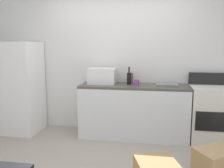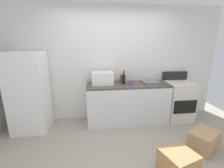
{
  "view_description": "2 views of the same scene",
  "coord_description": "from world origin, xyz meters",
  "views": [
    {
      "loc": [
        0.58,
        -2.76,
        1.54
      ],
      "look_at": [
        0.02,
        0.64,
        1.0
      ],
      "focal_mm": 38.3,
      "sensor_mm": 36.0,
      "label": 1
    },
    {
      "loc": [
        -0.45,
        -2.0,
        1.77
      ],
      "look_at": [
        -0.13,
        0.63,
        1.06
      ],
      "focal_mm": 24.69,
      "sensor_mm": 36.0,
      "label": 2
    }
  ],
  "objects": [
    {
      "name": "ground_plane",
      "position": [
        0.0,
        0.0,
        0.0
      ],
      "size": [
        6.0,
        6.0,
        0.0
      ],
      "primitive_type": "plane",
      "color": "#9E9384"
    },
    {
      "name": "wall_back",
      "position": [
        0.0,
        1.55,
        1.3
      ],
      "size": [
        5.0,
        0.1,
        2.6
      ],
      "primitive_type": "cube",
      "color": "silver",
      "rests_on": "ground_plane"
    },
    {
      "name": "kitchen_counter",
      "position": [
        0.3,
        1.2,
        0.45
      ],
      "size": [
        1.8,
        0.6,
        0.9
      ],
      "color": "silver",
      "rests_on": "ground_plane"
    },
    {
      "name": "refrigerator",
      "position": [
        -1.75,
        1.15,
        0.81
      ],
      "size": [
        0.68,
        0.66,
        1.62
      ],
      "primitive_type": "cube",
      "color": "white",
      "rests_on": "ground_plane"
    },
    {
      "name": "stove_oven",
      "position": [
        1.52,
        1.21,
        0.47
      ],
      "size": [
        0.6,
        0.61,
        1.1
      ],
      "color": "silver",
      "rests_on": "ground_plane"
    },
    {
      "name": "microwave",
      "position": [
        -0.26,
        1.26,
        1.04
      ],
      "size": [
        0.46,
        0.34,
        0.27
      ],
      "primitive_type": "cube",
      "color": "white",
      "rests_on": "kitchen_counter"
    },
    {
      "name": "sink_basin",
      "position": [
        0.84,
        1.26,
        0.92
      ],
      "size": [
        0.36,
        0.32,
        0.03
      ],
      "primitive_type": "cube",
      "color": "slate",
      "rests_on": "kitchen_counter"
    },
    {
      "name": "wine_bottle",
      "position": [
        0.21,
        1.24,
        1.01
      ],
      "size": [
        0.07,
        0.07,
        0.3
      ],
      "color": "black",
      "rests_on": "kitchen_counter"
    },
    {
      "name": "coffee_mug",
      "position": [
        0.35,
        1.14,
        0.95
      ],
      "size": [
        0.08,
        0.08,
        0.1
      ],
      "primitive_type": "cylinder",
      "color": "purple",
      "rests_on": "kitchen_counter"
    },
    {
      "name": "knife_block",
      "position": [
        0.21,
        1.39,
        0.99
      ],
      "size": [
        0.1,
        0.1,
        0.18
      ],
      "primitive_type": "cube",
      "color": "brown",
      "rests_on": "kitchen_counter"
    },
    {
      "name": "cardboard_box_medium",
      "position": [
        0.66,
        -0.37,
        0.17
      ],
      "size": [
        0.52,
        0.51,
        0.35
      ],
      "primitive_type": "cube",
      "rotation": [
        0.0,
        0.0,
        0.31
      ],
      "color": "#A37A4C",
      "rests_on": "ground_plane"
    },
    {
      "name": "cardboard_box_small",
      "position": [
        1.39,
        0.08,
        0.16
      ],
      "size": [
        0.61,
        0.56,
        0.33
      ],
      "primitive_type": "cube",
      "rotation": [
        0.0,
        0.0,
        0.54
      ],
      "color": "tan",
      "rests_on": "ground_plane"
    }
  ]
}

